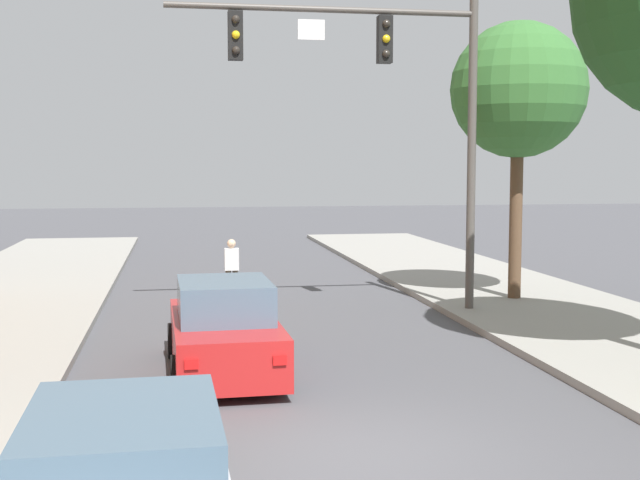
# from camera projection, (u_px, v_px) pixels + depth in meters

# --- Properties ---
(ground_plane) EXTENTS (120.00, 120.00, 0.00)m
(ground_plane) POSITION_uv_depth(u_px,v_px,m) (360.00, 454.00, 10.15)
(ground_plane) COLOR #4C4C51
(traffic_signal_mast) EXTENTS (7.09, 0.38, 7.50)m
(traffic_signal_mast) POSITION_uv_depth(u_px,v_px,m) (388.00, 83.00, 18.84)
(traffic_signal_mast) COLOR #514C47
(traffic_signal_mast) RESTS_ON sidewalk_right
(car_lead_red) EXTENTS (1.92, 4.28, 1.60)m
(car_lead_red) POSITION_uv_depth(u_px,v_px,m) (224.00, 331.00, 14.03)
(car_lead_red) COLOR #B21E1E
(car_lead_red) RESTS_ON ground
(pedestrian_crossing_road) EXTENTS (0.36, 0.22, 1.64)m
(pedestrian_crossing_road) POSITION_uv_depth(u_px,v_px,m) (232.00, 268.00, 21.15)
(pedestrian_crossing_road) COLOR brown
(pedestrian_crossing_road) RESTS_ON ground
(street_tree_second) EXTENTS (3.39, 3.39, 6.92)m
(street_tree_second) POSITION_uv_depth(u_px,v_px,m) (518.00, 91.00, 20.72)
(street_tree_second) COLOR brown
(street_tree_second) RESTS_ON sidewalk_right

